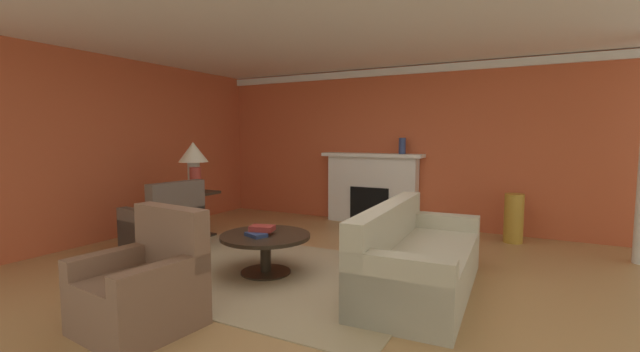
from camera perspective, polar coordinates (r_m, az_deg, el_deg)
name	(u,v)px	position (r m, az deg, el deg)	size (l,w,h in m)	color
ground_plane	(319,279)	(4.67, -0.15, -13.80)	(9.30, 9.30, 0.00)	tan
wall_fireplace	(407,147)	(7.41, 11.68, 3.93)	(7.75, 0.12, 2.71)	#C65633
wall_window	(117,148)	(7.09, -25.83, 3.43)	(0.12, 6.91, 2.71)	#C65633
ceiling_panel	(332,25)	(4.83, 1.62, 19.85)	(7.75, 6.91, 0.06)	white
crown_moulding	(407,71)	(7.41, 11.69, 13.83)	(7.75, 0.08, 0.12)	white
area_rug	(266,273)	(4.88, -7.36, -12.94)	(3.45, 2.41, 0.01)	tan
fireplace	(372,190)	(7.44, 7.05, -1.95)	(1.80, 0.35, 1.24)	white
sofa	(417,261)	(4.37, 13.03, -11.23)	(1.00, 2.14, 0.85)	#BCB299
armchair_near_window	(164,228)	(6.05, -20.36, -6.66)	(0.88, 0.88, 0.95)	brown
armchair_facing_fireplace	(143,291)	(3.77, -22.85, -14.12)	(0.88, 0.88, 0.95)	brown
coffee_table	(265,244)	(4.78, -7.41, -9.20)	(1.00, 1.00, 0.45)	#2D2319
side_table	(195,211)	(6.67, -16.61, -4.61)	(0.56, 0.56, 0.70)	#2D2319
table_lamp	(193,157)	(6.58, -16.81, 2.48)	(0.44, 0.44, 0.75)	beige
vase_tall_corner	(514,218)	(6.71, 24.78, -5.22)	(0.27, 0.27, 0.71)	#B7892D
vase_mantel_right	(402,146)	(7.16, 11.10, 4.02)	(0.11, 0.11, 0.27)	navy
vase_on_side_table	(196,180)	(6.41, -16.52, -0.56)	(0.17, 0.17, 0.39)	#9E3328
book_red_cover	(256,235)	(4.67, -8.66, -7.87)	(0.24, 0.15, 0.04)	navy
book_art_folio	(262,228)	(4.75, -7.84, -7.04)	(0.26, 0.18, 0.06)	maroon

